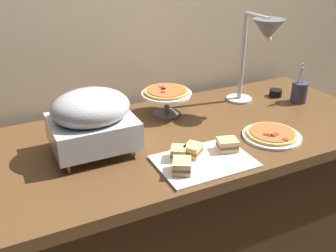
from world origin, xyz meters
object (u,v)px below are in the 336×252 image
at_px(pizza_plate_center, 167,95).
at_px(sauce_cup_near, 276,93).
at_px(pizza_plate_front, 272,135).
at_px(heat_lamp, 262,39).
at_px(utensil_holder, 299,92).
at_px(sandwich_platter, 201,158).
at_px(chafing_dish, 92,119).

distance_m(pizza_plate_center, sauce_cup_near, 0.67).
relative_size(pizza_plate_front, sauce_cup_near, 3.71).
bearing_deg(sauce_cup_near, pizza_plate_center, 176.64).
bearing_deg(heat_lamp, pizza_plate_center, 162.69).
distance_m(pizza_plate_front, pizza_plate_center, 0.54).
relative_size(heat_lamp, sauce_cup_near, 6.78).
distance_m(pizza_plate_front, utensil_holder, 0.49).
xyz_separation_m(pizza_plate_center, sandwich_platter, (-0.08, -0.47, -0.09)).
bearing_deg(utensil_holder, sauce_cup_near, 114.02).
relative_size(heat_lamp, utensil_holder, 2.17).
distance_m(sandwich_platter, utensil_holder, 0.86).
bearing_deg(utensil_holder, sandwich_platter, -158.41).
bearing_deg(chafing_dish, utensil_holder, 2.60).
bearing_deg(utensil_holder, pizza_plate_front, -146.19).
xyz_separation_m(chafing_dish, sauce_cup_near, (1.09, 0.17, -0.13)).
bearing_deg(sandwich_platter, pizza_plate_front, 6.43).
distance_m(pizza_plate_front, sandwich_platter, 0.39).
bearing_deg(heat_lamp, utensil_holder, -4.53).
relative_size(sandwich_platter, sauce_cup_near, 5.36).
distance_m(heat_lamp, pizza_plate_front, 0.48).
bearing_deg(pizza_plate_center, pizza_plate_front, -54.31).
distance_m(chafing_dish, heat_lamp, 0.91).
bearing_deg(sauce_cup_near, utensil_holder, -65.98).
bearing_deg(pizza_plate_center, sauce_cup_near, -3.36).
distance_m(chafing_dish, sandwich_platter, 0.46).
bearing_deg(pizza_plate_front, sandwich_platter, -173.57).
bearing_deg(sandwich_platter, pizza_plate_center, 80.13).
relative_size(sauce_cup_near, utensil_holder, 0.32).
relative_size(chafing_dish, sandwich_platter, 0.88).
xyz_separation_m(heat_lamp, sauce_cup_near, (0.22, 0.10, -0.34)).
height_order(sandwich_platter, utensil_holder, utensil_holder).
height_order(pizza_plate_front, pizza_plate_center, pizza_plate_center).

